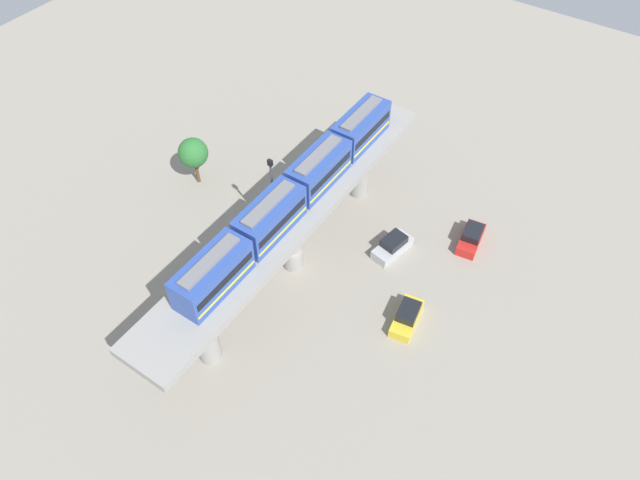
% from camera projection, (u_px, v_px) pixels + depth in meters
% --- Properties ---
extents(ground_plane, '(120.00, 120.00, 0.00)m').
position_uv_depth(ground_plane, '(293.00, 264.00, 54.92)').
color(ground_plane, gray).
extents(viaduct, '(5.20, 35.80, 7.24)m').
position_uv_depth(viaduct, '(291.00, 223.00, 50.64)').
color(viaduct, '#999691').
rests_on(viaduct, ground).
extents(train, '(2.64, 27.45, 3.24)m').
position_uv_depth(train, '(295.00, 192.00, 48.73)').
color(train, '#2D4CA5').
rests_on(train, viaduct).
extents(parked_car_silver, '(2.58, 4.47, 1.76)m').
position_uv_depth(parked_car_silver, '(393.00, 246.00, 55.42)').
color(parked_car_silver, '#B2B5BA').
rests_on(parked_car_silver, ground).
extents(parked_car_red, '(2.39, 4.42, 1.76)m').
position_uv_depth(parked_car_red, '(471.00, 237.00, 56.14)').
color(parked_car_red, red).
rests_on(parked_car_red, ground).
extents(parked_car_yellow, '(2.45, 4.43, 1.76)m').
position_uv_depth(parked_car_yellow, '(407.00, 317.00, 50.21)').
color(parked_car_yellow, yellow).
rests_on(parked_car_yellow, ground).
extents(tree_near_viaduct, '(3.07, 3.07, 5.48)m').
position_uv_depth(tree_near_viaduct, '(193.00, 153.00, 59.41)').
color(tree_near_viaduct, brown).
rests_on(tree_near_viaduct, ground).
extents(signal_post, '(0.44, 0.28, 9.84)m').
position_uv_depth(signal_post, '(273.00, 197.00, 53.10)').
color(signal_post, '#4C4C51').
rests_on(signal_post, ground).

